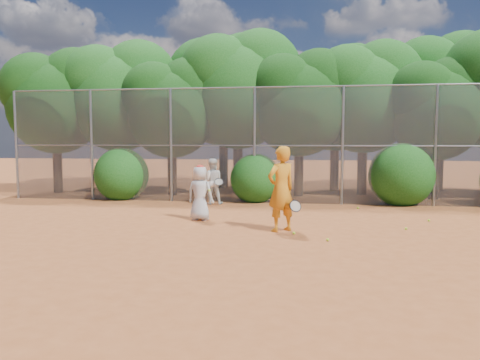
# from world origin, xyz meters

# --- Properties ---
(ground) EXTENTS (80.00, 80.00, 0.00)m
(ground) POSITION_xyz_m (0.00, 0.00, 0.00)
(ground) COLOR #9E4E23
(ground) RESTS_ON ground
(fence_back) EXTENTS (20.05, 0.09, 4.03)m
(fence_back) POSITION_xyz_m (-0.12, 6.00, 2.05)
(fence_back) COLOR gray
(fence_back) RESTS_ON ground
(tree_0) EXTENTS (4.38, 3.81, 6.00)m
(tree_0) POSITION_xyz_m (-9.44, 8.04, 3.93)
(tree_0) COLOR black
(tree_0) RESTS_ON ground
(tree_1) EXTENTS (4.64, 4.03, 6.35)m
(tree_1) POSITION_xyz_m (-6.94, 8.54, 4.16)
(tree_1) COLOR black
(tree_1) RESTS_ON ground
(tree_2) EXTENTS (3.99, 3.47, 5.47)m
(tree_2) POSITION_xyz_m (-4.45, 7.83, 3.58)
(tree_2) COLOR black
(tree_2) RESTS_ON ground
(tree_3) EXTENTS (4.89, 4.26, 6.70)m
(tree_3) POSITION_xyz_m (-1.94, 8.84, 4.40)
(tree_3) COLOR black
(tree_3) RESTS_ON ground
(tree_4) EXTENTS (4.19, 3.64, 5.73)m
(tree_4) POSITION_xyz_m (0.55, 8.24, 3.76)
(tree_4) COLOR black
(tree_4) RESTS_ON ground
(tree_5) EXTENTS (4.51, 3.92, 6.17)m
(tree_5) POSITION_xyz_m (3.06, 9.04, 4.05)
(tree_5) COLOR black
(tree_5) RESTS_ON ground
(tree_6) EXTENTS (3.86, 3.36, 5.29)m
(tree_6) POSITION_xyz_m (5.55, 8.03, 3.47)
(tree_6) COLOR black
(tree_6) RESTS_ON ground
(tree_9) EXTENTS (4.83, 4.20, 6.62)m
(tree_9) POSITION_xyz_m (-7.94, 10.84, 4.34)
(tree_9) COLOR black
(tree_9) RESTS_ON ground
(tree_10) EXTENTS (5.15, 4.48, 7.06)m
(tree_10) POSITION_xyz_m (-2.93, 11.05, 4.63)
(tree_10) COLOR black
(tree_10) RESTS_ON ground
(tree_11) EXTENTS (4.64, 4.03, 6.35)m
(tree_11) POSITION_xyz_m (2.06, 10.64, 4.16)
(tree_11) COLOR black
(tree_11) RESTS_ON ground
(tree_12) EXTENTS (5.02, 4.37, 6.88)m
(tree_12) POSITION_xyz_m (6.56, 11.24, 4.51)
(tree_12) COLOR black
(tree_12) RESTS_ON ground
(bush_0) EXTENTS (2.00, 2.00, 2.00)m
(bush_0) POSITION_xyz_m (-6.00, 6.30, 1.00)
(bush_0) COLOR #144B12
(bush_0) RESTS_ON ground
(bush_1) EXTENTS (1.80, 1.80, 1.80)m
(bush_1) POSITION_xyz_m (-1.00, 6.30, 0.90)
(bush_1) COLOR #144B12
(bush_1) RESTS_ON ground
(bush_2) EXTENTS (2.20, 2.20, 2.20)m
(bush_2) POSITION_xyz_m (4.00, 6.30, 1.10)
(bush_2) COLOR #144B12
(bush_2) RESTS_ON ground
(player_yellow) EXTENTS (0.97, 0.86, 2.06)m
(player_yellow) POSITION_xyz_m (0.22, 1.01, 1.03)
(player_yellow) COLOR orange
(player_yellow) RESTS_ON ground
(player_teen) EXTENTS (0.81, 0.61, 1.52)m
(player_teen) POSITION_xyz_m (-2.07, 2.24, 0.76)
(player_teen) COLOR silver
(player_teen) RESTS_ON ground
(player_white) EXTENTS (0.90, 0.80, 1.57)m
(player_white) POSITION_xyz_m (-2.39, 5.40, 0.78)
(player_white) COLOR silver
(player_white) RESTS_ON ground
(ball_0) EXTENTS (0.07, 0.07, 0.07)m
(ball_0) POSITION_xyz_m (4.10, 2.90, 0.03)
(ball_0) COLOR #BDE92A
(ball_0) RESTS_ON ground
(ball_1) EXTENTS (0.07, 0.07, 0.07)m
(ball_1) POSITION_xyz_m (0.54, 0.65, 0.03)
(ball_1) COLOR #BDE92A
(ball_1) RESTS_ON ground
(ball_2) EXTENTS (0.07, 0.07, 0.07)m
(ball_2) POSITION_xyz_m (3.25, 1.59, 0.03)
(ball_2) COLOR #BDE92A
(ball_2) RESTS_ON ground
(ball_3) EXTENTS (0.07, 0.07, 0.07)m
(ball_3) POSITION_xyz_m (1.29, 0.02, 0.03)
(ball_3) COLOR #BDE92A
(ball_3) RESTS_ON ground
(ball_4) EXTENTS (0.07, 0.07, 0.07)m
(ball_4) POSITION_xyz_m (2.45, 4.97, 0.03)
(ball_4) COLOR #BDE92A
(ball_4) RESTS_ON ground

